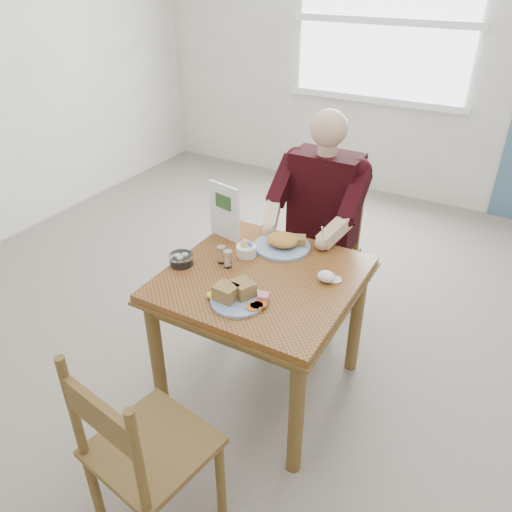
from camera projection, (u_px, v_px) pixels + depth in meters
The scene contains 16 objects.
floor at pixel (261, 385), 2.83m from camera, with size 6.00×6.00×0.00m, color slate.
wall_back at pixel (428, 48), 4.35m from camera, with size 5.50×5.50×0.00m, color white.
lemon_wedge at pixel (212, 296), 2.27m from camera, with size 0.06×0.04×0.03m, color yellow.
napkin at pixel (326, 277), 2.38m from camera, with size 0.09×0.07×0.06m, color white.
metal_dish at pixel (334, 280), 2.40m from camera, with size 0.07×0.07×0.01m, color silver.
window at pixel (385, 21), 4.39m from camera, with size 1.72×0.04×1.42m.
table at pixel (262, 293), 2.50m from camera, with size 0.92×0.92×0.75m.
chair_far at pixel (322, 251), 3.18m from camera, with size 0.42×0.42×0.95m.
chair_near at pixel (143, 453), 1.89m from camera, with size 0.48×0.48×0.95m.
diner at pixel (320, 209), 2.94m from camera, with size 0.53×0.56×1.39m.
near_plate at pixel (237, 295), 2.25m from camera, with size 0.29×0.29×0.08m.
far_plate at pixel (283, 243), 2.66m from camera, with size 0.39×0.39×0.08m.
caddy at pixel (246, 250), 2.59m from camera, with size 0.12×0.12×0.08m.
shakers at pixel (225, 257), 2.50m from camera, with size 0.11×0.07×0.09m.
creamer at pixel (181, 259), 2.52m from camera, with size 0.16×0.16×0.06m.
menu at pixel (224, 211), 2.69m from camera, with size 0.21×0.06×0.31m.
Camera 1 is at (0.98, -1.80, 2.09)m, focal length 35.00 mm.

